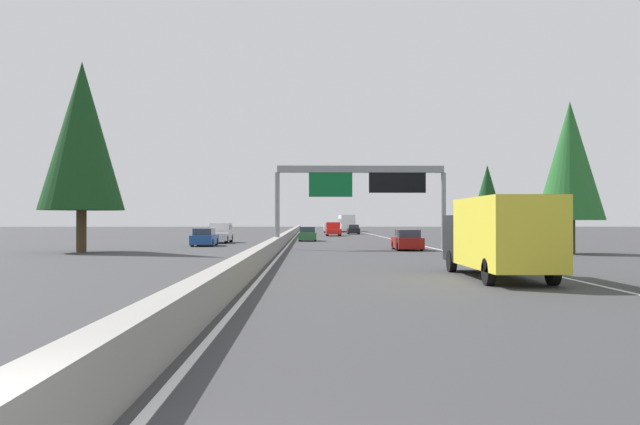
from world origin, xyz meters
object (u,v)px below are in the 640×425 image
object	(u,v)px
minivan_near_center	(330,227)
conifer_left_near	(82,136)
box_truck_distant_a	(498,235)
oncoming_near	(220,233)
oncoming_far	(204,238)
sedan_far_center	(407,241)
conifer_right_mid	(487,194)
sign_gantry_overhead	(363,183)
sedan_near_right	(307,234)
conifer_right_near	(570,161)
sedan_distant_b	(353,230)
bus_far_left	(347,222)
pickup_far_right	(333,229)

from	to	relation	value
minivan_near_center	conifer_left_near	xyz separation A→B (m)	(-70.33, 18.84, 6.86)
box_truck_distant_a	oncoming_near	size ratio (longest dim) A/B	1.52
oncoming_far	conifer_left_near	size ratio (longest dim) A/B	0.34
sedan_far_center	minivan_near_center	distance (m)	67.67
sedan_far_center	conifer_right_mid	world-z (taller)	conifer_right_mid
sign_gantry_overhead	oncoming_near	distance (m)	19.59
minivan_near_center	conifer_left_near	size ratio (longest dim) A/B	0.39
sign_gantry_overhead	oncoming_far	distance (m)	14.89
oncoming_near	conifer_right_mid	bearing A→B (deg)	110.54
oncoming_far	conifer_left_near	distance (m)	14.51
conifer_left_near	oncoming_far	bearing A→B (deg)	-31.37
sign_gantry_overhead	sedan_far_center	bearing A→B (deg)	-116.09
box_truck_distant_a	sedan_near_right	xyz separation A→B (m)	(44.93, 7.11, -0.93)
box_truck_distant_a	conifer_right_near	xyz separation A→B (m)	(18.23, -9.75, 4.32)
minivan_near_center	oncoming_near	bearing A→B (deg)	166.87
sedan_distant_b	bus_far_left	world-z (taller)	bus_far_left
sedan_far_center	sedan_near_right	world-z (taller)	same
sign_gantry_overhead	sedan_distant_b	distance (m)	54.21
oncoming_near	conifer_right_near	world-z (taller)	conifer_right_near
sedan_far_center	sedan_near_right	xyz separation A→B (m)	(21.23, 7.20, 0.00)
sign_gantry_overhead	bus_far_left	size ratio (longest dim) A/B	1.10
box_truck_distant_a	conifer_right_mid	distance (m)	52.17
oncoming_near	sedan_near_right	bearing A→B (deg)	121.77
sedan_distant_b	conifer_right_mid	xyz separation A→B (m)	(-28.74, -13.09, 4.36)
sedan_near_right	pickup_far_right	size ratio (longest dim) A/B	0.79
bus_far_left	oncoming_near	xyz separation A→B (m)	(-61.56, 15.46, -0.80)
sedan_near_right	conifer_left_near	bearing A→B (deg)	147.77
pickup_far_right	bus_far_left	bearing A→B (deg)	-6.31
oncoming_near	sedan_far_center	bearing A→B (deg)	43.89
sign_gantry_overhead	oncoming_near	bearing A→B (deg)	40.40
oncoming_far	conifer_left_near	xyz separation A→B (m)	(-10.80, 6.58, 7.13)
sign_gantry_overhead	sedan_near_right	world-z (taller)	sign_gantry_overhead
sedan_far_center	sedan_distant_b	bearing A→B (deg)	0.24
sedan_far_center	conifer_right_mid	bearing A→B (deg)	-25.70
box_truck_distant_a	sedan_distant_b	distance (m)	79.17
oncoming_far	conifer_right_mid	bearing A→B (deg)	123.14
bus_far_left	oncoming_far	size ratio (longest dim) A/B	2.61
box_truck_distant_a	conifer_right_near	bearing A→B (deg)	-28.14
conifer_left_near	sedan_near_right	bearing A→B (deg)	-32.23
sedan_distant_b	pickup_far_right	size ratio (longest dim) A/B	0.79
oncoming_far	minivan_near_center	bearing A→B (deg)	168.36
box_truck_distant_a	sedan_near_right	world-z (taller)	box_truck_distant_a
sedan_distant_b	pickup_far_right	world-z (taller)	pickup_far_right
sedan_near_right	minivan_near_center	distance (m)	46.50
bus_far_left	conifer_left_near	world-z (taller)	conifer_left_near
sedan_near_right	conifer_right_mid	bearing A→B (deg)	-74.70
minivan_near_center	conifer_right_mid	bearing A→B (deg)	-158.19
bus_far_left	conifer_left_near	xyz separation A→B (m)	(-80.41, 22.29, 6.09)
pickup_far_right	oncoming_far	distance (m)	38.34
conifer_right_mid	sign_gantry_overhead	bearing A→B (deg)	147.75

